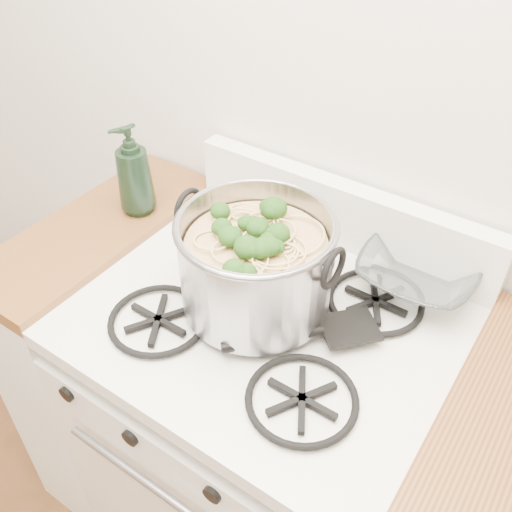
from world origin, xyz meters
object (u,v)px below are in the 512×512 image
object	(u,v)px
gas_range	(265,440)
bottle	(133,170)
spatula	(349,325)
glass_bowl	(417,278)
stock_pot	(256,265)

from	to	relation	value
gas_range	bottle	xyz separation A→B (m)	(-0.46, 0.11, 0.60)
spatula	bottle	distance (m)	0.64
bottle	glass_bowl	bearing A→B (deg)	33.95
stock_pot	bottle	world-z (taller)	bottle
glass_bowl	bottle	world-z (taller)	bottle
gas_range	bottle	world-z (taller)	bottle
stock_pot	glass_bowl	xyz separation A→B (m)	(0.25, 0.24, -0.09)
spatula	glass_bowl	world-z (taller)	glass_bowl
stock_pot	spatula	bearing A→B (deg)	10.70
stock_pot	glass_bowl	world-z (taller)	stock_pot
gas_range	glass_bowl	size ratio (longest dim) A/B	9.31
gas_range	spatula	distance (m)	0.53
bottle	gas_range	bearing A→B (deg)	9.49
spatula	stock_pot	bearing A→B (deg)	-127.18
gas_range	stock_pot	distance (m)	0.59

